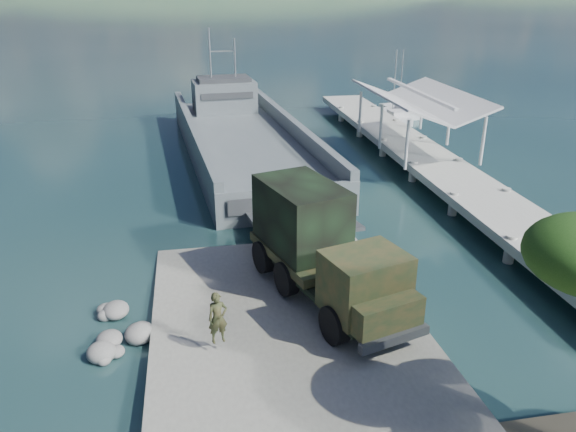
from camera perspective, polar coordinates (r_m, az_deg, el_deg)
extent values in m
plane|color=#173638|center=(21.62, -0.11, -12.01)|extent=(1400.00, 1400.00, 0.00)
cube|color=slate|center=(20.67, 0.39, -12.99)|extent=(10.00, 18.00, 0.50)
cube|color=#9C9B92|center=(40.60, 13.66, 5.84)|extent=(4.00, 44.00, 0.50)
cube|color=#4E585C|center=(43.44, -4.52, 6.69)|extent=(10.24, 27.63, 2.26)
cube|color=#4E585C|center=(42.52, -9.66, 8.42)|extent=(2.68, 27.03, 1.17)
cube|color=#4E585C|center=(43.82, 0.35, 9.16)|extent=(2.68, 27.03, 1.17)
cube|color=#4E585C|center=(30.82, 0.08, 0.95)|extent=(8.13, 1.00, 2.35)
cube|color=#4E585C|center=(51.55, -6.50, 11.99)|extent=(5.68, 4.03, 2.71)
cube|color=#2E3134|center=(51.29, -6.57, 13.67)|extent=(4.73, 3.24, 0.36)
cylinder|color=#9DA0A3|center=(50.87, -7.93, 15.90)|extent=(0.14, 0.14, 4.51)
cylinder|color=#9DA0A3|center=(51.24, -5.42, 15.54)|extent=(0.14, 0.14, 3.61)
cylinder|color=black|center=(20.07, 4.75, -10.96)|extent=(0.88, 1.51, 1.43)
cylinder|color=black|center=(21.32, 10.62, -9.10)|extent=(0.88, 1.51, 1.43)
cylinder|color=black|center=(22.84, -0.17, -6.37)|extent=(0.88, 1.51, 1.43)
cylinder|color=black|center=(23.95, 5.25, -5.01)|extent=(0.88, 1.51, 1.43)
cylinder|color=black|center=(24.60, -2.49, -4.16)|extent=(0.88, 1.51, 1.43)
cylinder|color=black|center=(25.63, 2.65, -3.00)|extent=(0.88, 1.51, 1.43)
cube|color=black|center=(22.79, 3.43, -6.01)|extent=(4.72, 8.69, 0.27)
cube|color=#1E321B|center=(20.07, 7.80, -6.70)|extent=(3.26, 2.89, 2.20)
cube|color=#1E321B|center=(19.44, 9.93, -9.77)|extent=(2.70, 1.67, 1.10)
cube|color=#1E321B|center=(23.80, 1.59, -3.63)|extent=(4.09, 5.63, 0.38)
cube|color=black|center=(23.32, 1.37, 0.09)|extent=(3.73, 4.76, 2.75)
cube|color=#2E3134|center=(19.45, 10.77, -12.16)|extent=(2.71, 1.05, 0.33)
imported|color=#1E321B|center=(19.61, -7.09, -11.19)|extent=(0.77, 0.59, 1.87)
cube|color=silver|center=(55.68, 10.53, 9.78)|extent=(2.08, 5.70, 0.91)
cube|color=silver|center=(54.66, 11.02, 10.16)|extent=(1.55, 1.74, 0.61)
cylinder|color=#9DA0A3|center=(55.06, 10.77, 13.12)|extent=(0.10, 0.10, 6.09)
cube|color=silver|center=(58.26, 11.19, 10.28)|extent=(2.56, 5.58, 0.88)
cube|color=silver|center=(57.34, 11.76, 10.64)|extent=(1.64, 1.80, 0.59)
cylinder|color=#9DA0A3|center=(57.69, 11.44, 13.36)|extent=(0.10, 0.10, 5.87)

